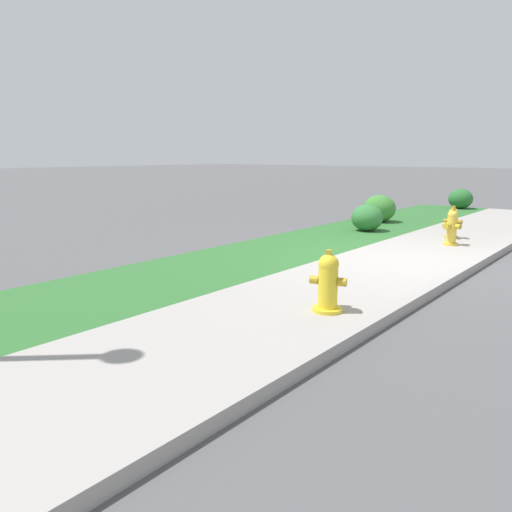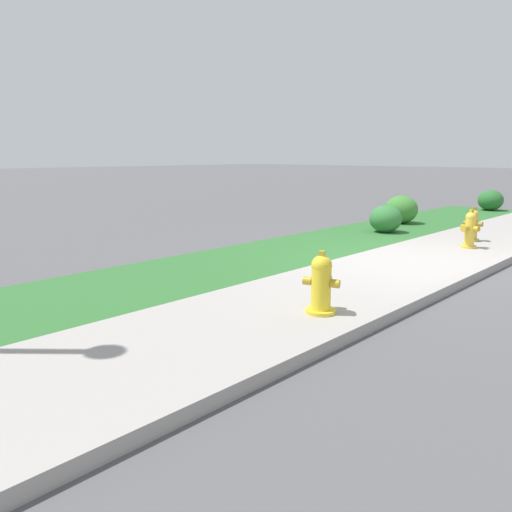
# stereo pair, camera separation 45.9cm
# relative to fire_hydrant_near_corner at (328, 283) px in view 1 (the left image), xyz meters

# --- Properties ---
(ground_plane) EXTENTS (120.00, 120.00, 0.00)m
(ground_plane) POSITION_rel_fire_hydrant_near_corner_xyz_m (3.02, 0.46, -0.32)
(ground_plane) COLOR #515154
(sidewalk_pavement) EXTENTS (18.00, 1.98, 0.01)m
(sidewalk_pavement) POSITION_rel_fire_hydrant_near_corner_xyz_m (3.02, 0.46, -0.31)
(sidewalk_pavement) COLOR #9E9993
(sidewalk_pavement) RESTS_ON ground
(grass_verge) EXTENTS (18.00, 2.08, 0.01)m
(grass_verge) POSITION_rel_fire_hydrant_near_corner_xyz_m (3.02, 2.48, -0.31)
(grass_verge) COLOR #2D662D
(grass_verge) RESTS_ON ground
(street_curb) EXTENTS (18.00, 0.16, 0.12)m
(street_curb) POSITION_rel_fire_hydrant_near_corner_xyz_m (3.02, -0.61, -0.26)
(street_curb) COLOR #9E9993
(street_curb) RESTS_ON ground
(fire_hydrant_near_corner) EXTENTS (0.37, 0.39, 0.67)m
(fire_hydrant_near_corner) POSITION_rel_fire_hydrant_near_corner_xyz_m (0.00, 0.00, 0.00)
(fire_hydrant_near_corner) COLOR yellow
(fire_hydrant_near_corner) RESTS_ON ground
(fire_hydrant_mid_block) EXTENTS (0.33, 0.36, 0.69)m
(fire_hydrant_mid_block) POSITION_rel_fire_hydrant_near_corner_xyz_m (4.81, 0.28, 0.01)
(fire_hydrant_mid_block) COLOR gold
(fire_hydrant_mid_block) RESTS_ON ground
(fire_hydrant_by_grass_verge) EXTENTS (0.32, 0.35, 0.65)m
(fire_hydrant_by_grass_verge) POSITION_rel_fire_hydrant_near_corner_xyz_m (5.60, 0.51, -0.01)
(fire_hydrant_by_grass_verge) COLOR gold
(fire_hydrant_by_grass_verge) RESTS_ON ground
(shrub_bush_far_verge) EXTENTS (0.68, 0.68, 0.58)m
(shrub_bush_far_verge) POSITION_rel_fire_hydrant_near_corner_xyz_m (5.48, 2.29, -0.03)
(shrub_bush_far_verge) COLOR #337538
(shrub_bush_far_verge) RESTS_ON ground
(shrub_bush_mid_verge) EXTENTS (0.71, 0.71, 0.61)m
(shrub_bush_mid_verge) POSITION_rel_fire_hydrant_near_corner_xyz_m (11.47, 2.15, -0.01)
(shrub_bush_mid_verge) COLOR #28662D
(shrub_bush_mid_verge) RESTS_ON ground
(shrub_bush_near_lamp) EXTENTS (0.78, 0.78, 0.67)m
(shrub_bush_near_lamp) POSITION_rel_fire_hydrant_near_corner_xyz_m (7.03, 2.73, 0.02)
(shrub_bush_near_lamp) COLOR #3D7F33
(shrub_bush_near_lamp) RESTS_ON ground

